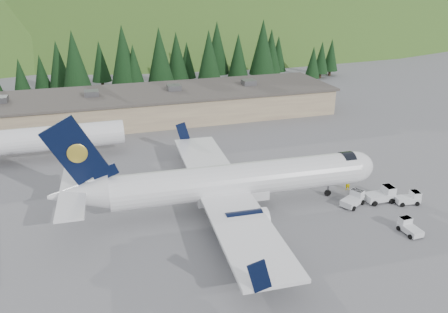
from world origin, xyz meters
TOP-DOWN VIEW (x-y plane):
  - ground at (0.00, 0.00)m, footprint 600.00×600.00m
  - airliner at (-1.09, 0.05)m, footprint 37.40×35.05m
  - second_airliner at (-24.92, 22.00)m, footprint 27.50×11.00m
  - baggage_tug_a at (12.99, -3.36)m, footprint 3.41×2.86m
  - baggage_tug_b at (19.45, -5.02)m, footprint 2.97×2.05m
  - baggage_tug_c at (15.11, -10.37)m, footprint 1.67×2.68m
  - terminal_building at (-5.01, 38.00)m, footprint 71.00×17.00m
  - baggage_tug_d at (16.67, -3.57)m, footprint 3.47×2.16m
  - ramp_worker at (14.42, 0.22)m, footprint 0.65×0.43m
  - tree_line at (-6.01, 60.82)m, footprint 114.36×17.73m
  - hills at (53.34, 207.38)m, footprint 614.00×330.00m

SIDE VIEW (x-z plane):
  - hills at x=53.34m, z-range -232.80..67.20m
  - ground at x=0.00m, z-range 0.00..0.00m
  - baggage_tug_c at x=15.11m, z-range -0.07..1.33m
  - baggage_tug_b at x=19.45m, z-range -0.08..1.41m
  - baggage_tug_a at x=12.99m, z-range -0.09..1.54m
  - baggage_tug_d at x=16.67m, z-range -0.10..1.73m
  - ramp_worker at x=14.42m, z-range 0.00..1.76m
  - terminal_building at x=-5.01m, z-range -0.43..5.67m
  - airliner at x=-1.09m, z-range -2.90..9.52m
  - second_airliner at x=-24.92m, z-range -1.70..8.35m
  - tree_line at x=-6.01m, z-range 0.40..14.72m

